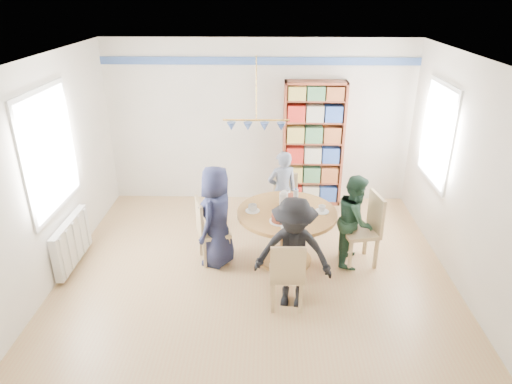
{
  "coord_description": "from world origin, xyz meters",
  "views": [
    {
      "loc": [
        0.13,
        -4.82,
        3.41
      ],
      "look_at": [
        0.0,
        0.4,
        1.05
      ],
      "focal_mm": 32.0,
      "sensor_mm": 36.0,
      "label": 1
    }
  ],
  "objects_px": {
    "dining_table": "(287,225)",
    "chair_far": "(284,198)",
    "chair_near": "(287,273)",
    "person_right": "(355,220)",
    "chair_right": "(366,226)",
    "radiator": "(72,242)",
    "person_far": "(282,191)",
    "bookshelf": "(313,146)",
    "person_left": "(217,216)",
    "person_near": "(293,254)",
    "chair_left": "(208,228)"
  },
  "relations": [
    {
      "from": "dining_table",
      "to": "bookshelf",
      "type": "xyz_separation_m",
      "value": [
        0.48,
        1.88,
        0.46
      ]
    },
    {
      "from": "radiator",
      "to": "person_right",
      "type": "bearing_deg",
      "value": 2.95
    },
    {
      "from": "bookshelf",
      "to": "chair_far",
      "type": "bearing_deg",
      "value": -119.93
    },
    {
      "from": "chair_near",
      "to": "person_near",
      "type": "distance_m",
      "value": 0.23
    },
    {
      "from": "dining_table",
      "to": "chair_near",
      "type": "height_order",
      "value": "chair_near"
    },
    {
      "from": "chair_near",
      "to": "person_far",
      "type": "distance_m",
      "value": 1.94
    },
    {
      "from": "person_left",
      "to": "person_near",
      "type": "relative_size",
      "value": 1.01
    },
    {
      "from": "bookshelf",
      "to": "person_left",
      "type": "bearing_deg",
      "value": -126.05
    },
    {
      "from": "chair_near",
      "to": "person_right",
      "type": "distance_m",
      "value": 1.38
    },
    {
      "from": "chair_far",
      "to": "bookshelf",
      "type": "relative_size",
      "value": 0.4
    },
    {
      "from": "chair_left",
      "to": "bookshelf",
      "type": "bearing_deg",
      "value": 51.15
    },
    {
      "from": "radiator",
      "to": "dining_table",
      "type": "xyz_separation_m",
      "value": [
        2.82,
        0.16,
        0.21
      ]
    },
    {
      "from": "chair_right",
      "to": "chair_far",
      "type": "distance_m",
      "value": 1.47
    },
    {
      "from": "chair_far",
      "to": "person_left",
      "type": "xyz_separation_m",
      "value": [
        -0.91,
        -1.08,
        0.22
      ]
    },
    {
      "from": "chair_right",
      "to": "chair_left",
      "type": "bearing_deg",
      "value": -179.51
    },
    {
      "from": "person_left",
      "to": "person_far",
      "type": "bearing_deg",
      "value": 155.49
    },
    {
      "from": "chair_near",
      "to": "chair_far",
      "type": "bearing_deg",
      "value": 89.14
    },
    {
      "from": "dining_table",
      "to": "person_far",
      "type": "distance_m",
      "value": 0.94
    },
    {
      "from": "radiator",
      "to": "chair_near",
      "type": "distance_m",
      "value": 2.91
    },
    {
      "from": "person_right",
      "to": "bookshelf",
      "type": "bearing_deg",
      "value": 24.69
    },
    {
      "from": "person_right",
      "to": "bookshelf",
      "type": "height_order",
      "value": "bookshelf"
    },
    {
      "from": "person_left",
      "to": "chair_right",
      "type": "bearing_deg",
      "value": 108.72
    },
    {
      "from": "radiator",
      "to": "person_left",
      "type": "height_order",
      "value": "person_left"
    },
    {
      "from": "person_far",
      "to": "person_near",
      "type": "xyz_separation_m",
      "value": [
        0.08,
        -1.85,
        0.06
      ]
    },
    {
      "from": "chair_left",
      "to": "person_left",
      "type": "height_order",
      "value": "person_left"
    },
    {
      "from": "chair_left",
      "to": "chair_near",
      "type": "xyz_separation_m",
      "value": [
        1.01,
        -0.98,
        -0.02
      ]
    },
    {
      "from": "dining_table",
      "to": "chair_far",
      "type": "bearing_deg",
      "value": 89.92
    },
    {
      "from": "person_far",
      "to": "chair_right",
      "type": "bearing_deg",
      "value": 122.44
    },
    {
      "from": "chair_far",
      "to": "person_far",
      "type": "distance_m",
      "value": 0.19
    },
    {
      "from": "chair_far",
      "to": "person_far",
      "type": "xyz_separation_m",
      "value": [
        -0.04,
        -0.1,
        0.16
      ]
    },
    {
      "from": "chair_right",
      "to": "chair_far",
      "type": "relative_size",
      "value": 1.18
    },
    {
      "from": "person_right",
      "to": "chair_far",
      "type": "bearing_deg",
      "value": 53.62
    },
    {
      "from": "person_right",
      "to": "person_left",
      "type": "bearing_deg",
      "value": 104.45
    },
    {
      "from": "person_left",
      "to": "person_near",
      "type": "bearing_deg",
      "value": 64.88
    },
    {
      "from": "chair_near",
      "to": "person_right",
      "type": "bearing_deg",
      "value": 47.99
    },
    {
      "from": "chair_left",
      "to": "person_left",
      "type": "relative_size",
      "value": 0.66
    },
    {
      "from": "chair_left",
      "to": "chair_right",
      "type": "xyz_separation_m",
      "value": [
        2.08,
        0.02,
        0.05
      ]
    },
    {
      "from": "person_far",
      "to": "bookshelf",
      "type": "distance_m",
      "value": 1.15
    },
    {
      "from": "radiator",
      "to": "chair_right",
      "type": "height_order",
      "value": "chair_right"
    },
    {
      "from": "chair_left",
      "to": "person_near",
      "type": "bearing_deg",
      "value": -39.93
    },
    {
      "from": "radiator",
      "to": "chair_far",
      "type": "distance_m",
      "value": 3.07
    },
    {
      "from": "dining_table",
      "to": "chair_far",
      "type": "distance_m",
      "value": 1.04
    },
    {
      "from": "person_right",
      "to": "person_near",
      "type": "height_order",
      "value": "person_near"
    },
    {
      "from": "dining_table",
      "to": "chair_near",
      "type": "xyz_separation_m",
      "value": [
        -0.03,
        -1.0,
        -0.08
      ]
    },
    {
      "from": "chair_right",
      "to": "person_right",
      "type": "distance_m",
      "value": 0.17
    },
    {
      "from": "chair_left",
      "to": "person_near",
      "type": "distance_m",
      "value": 1.41
    },
    {
      "from": "radiator",
      "to": "chair_right",
      "type": "xyz_separation_m",
      "value": [
        3.86,
        0.17,
        0.19
      ]
    },
    {
      "from": "person_right",
      "to": "person_far",
      "type": "xyz_separation_m",
      "value": [
        -0.93,
        0.91,
        0.0
      ]
    },
    {
      "from": "person_near",
      "to": "bookshelf",
      "type": "height_order",
      "value": "bookshelf"
    },
    {
      "from": "person_right",
      "to": "radiator",
      "type": "bearing_deg",
      "value": 105.19
    }
  ]
}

